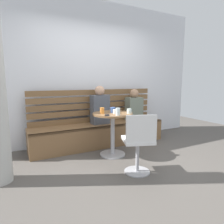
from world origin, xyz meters
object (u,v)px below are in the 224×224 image
object	(u,v)px
cafe_table	(113,126)
cup_ceramic_white	(115,112)
booth_bench	(100,134)
white_chair	(139,142)
person_adult	(100,107)
cup_glass_tall	(118,112)
cup_glass_short	(129,111)
cup_tumbler_orange	(102,111)
phone_on_table	(107,115)
cup_mug_blue	(113,110)
person_child_left	(134,106)

from	to	relation	value
cafe_table	cup_ceramic_white	bearing A→B (deg)	-82.07
booth_bench	cup_ceramic_white	xyz separation A→B (m)	(-0.02, -0.67, 0.55)
cup_ceramic_white	white_chair	bearing A→B (deg)	-92.71
white_chair	person_adult	size ratio (longest dim) A/B	1.14
white_chair	cup_glass_tall	size ratio (longest dim) A/B	7.08
person_adult	cup_glass_short	bearing A→B (deg)	-76.32
cafe_table	cup_tumbler_orange	bearing A→B (deg)	169.24
phone_on_table	cafe_table	bearing A→B (deg)	-111.44
booth_bench	cafe_table	world-z (taller)	cafe_table
white_chair	person_adult	distance (m)	1.44
person_adult	booth_bench	bearing A→B (deg)	-119.62
cup_ceramic_white	cup_tumbler_orange	distance (m)	0.22
white_chair	cup_glass_tall	world-z (taller)	cup_glass_tall
booth_bench	white_chair	distance (m)	1.42
white_chair	phone_on_table	bearing A→B (deg)	103.94
cup_tumbler_orange	phone_on_table	xyz separation A→B (m)	(-0.01, -0.20, -0.05)
cup_glass_short	phone_on_table	xyz separation A→B (m)	(-0.41, 0.01, -0.04)
cup_mug_blue	cup_glass_short	bearing A→B (deg)	-44.87
cup_glass_short	phone_on_table	world-z (taller)	cup_glass_short
person_adult	cup_ceramic_white	distance (m)	0.68
cup_mug_blue	phone_on_table	world-z (taller)	cup_mug_blue
white_chair	person_adult	xyz separation A→B (m)	(0.06, 1.41, 0.31)
cup_glass_tall	cup_tumbler_orange	bearing A→B (deg)	117.15
white_chair	cup_mug_blue	distance (m)	0.90
phone_on_table	cup_mug_blue	bearing A→B (deg)	-109.83
person_child_left	cup_mug_blue	xyz separation A→B (m)	(-0.82, -0.58, 0.05)
cup_mug_blue	cup_tumbler_orange	size ratio (longest dim) A/B	0.95
cup_mug_blue	booth_bench	bearing A→B (deg)	89.00
cup_glass_tall	phone_on_table	size ratio (longest dim) A/B	0.86
person_adult	cafe_table	bearing A→B (deg)	-93.32
cup_ceramic_white	phone_on_table	xyz separation A→B (m)	(-0.20, -0.08, -0.03)
white_chair	cup_ceramic_white	distance (m)	0.80
booth_bench	cup_mug_blue	xyz separation A→B (m)	(-0.01, -0.56, 0.57)
person_child_left	phone_on_table	bearing A→B (deg)	-143.09
booth_bench	cafe_table	distance (m)	0.66
cup_glass_short	cup_tumbler_orange	bearing A→B (deg)	152.79
cafe_table	cup_ceramic_white	distance (m)	0.27
cup_glass_tall	phone_on_table	xyz separation A→B (m)	(-0.15, 0.08, -0.06)
booth_bench	cup_glass_tall	size ratio (longest dim) A/B	22.50
cup_mug_blue	phone_on_table	distance (m)	0.28
cup_tumbler_orange	cup_glass_short	bearing A→B (deg)	-27.21
person_child_left	white_chair	bearing A→B (deg)	-121.39
booth_bench	cup_ceramic_white	size ratio (longest dim) A/B	33.75
white_chair	cup_glass_short	size ratio (longest dim) A/B	10.63
person_child_left	cup_tumbler_orange	bearing A→B (deg)	-150.64
cafe_table	cup_ceramic_white	xyz separation A→B (m)	(0.01, -0.08, 0.26)
cup_mug_blue	cup_ceramic_white	distance (m)	0.11
person_child_left	cup_ceramic_white	bearing A→B (deg)	-140.45
white_chair	cup_tumbler_orange	size ratio (longest dim) A/B	8.50
cafe_table	person_adult	distance (m)	0.65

